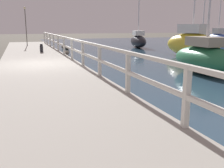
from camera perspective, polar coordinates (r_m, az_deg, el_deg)
name	(u,v)px	position (r m, az deg, el deg)	size (l,w,h in m)	color
ground_plane	(41,70)	(12.44, -15.28, 2.90)	(120.00, 120.00, 0.00)	#4C473D
dock_walkway	(40,67)	(12.42, -15.32, 3.57)	(3.61, 36.00, 0.30)	#9E998E
railing	(77,47)	(12.56, -7.70, 8.01)	(0.10, 32.50, 1.07)	silver
boulder_upstream	(64,47)	(23.91, -10.44, 7.92)	(0.43, 0.39, 0.33)	slate
boulder_downstream	(67,53)	(18.82, -9.86, 6.72)	(0.40, 0.36, 0.30)	gray
boulder_far_strip	(67,48)	(22.69, -9.76, 7.70)	(0.42, 0.38, 0.32)	#666056
mooring_bollard	(41,48)	(17.94, -15.11, 7.58)	(0.21, 0.21, 0.56)	black
dock_lamp	(26,21)	(24.48, -18.31, 12.98)	(0.21, 0.21, 3.32)	#514C47
sailboat_green	(206,58)	(11.75, 19.70, 5.36)	(1.60, 3.95, 6.04)	#236B42
sailboat_white	(202,41)	(26.19, 19.00, 8.88)	(2.53, 4.01, 6.74)	white
sailboat_yellow	(192,43)	(18.16, 17.02, 8.51)	(2.67, 4.25, 6.13)	gold
sailboat_blue	(218,38)	(32.86, 22.05, 9.33)	(1.50, 4.50, 7.56)	#2D4C9E
sailboat_black	(138,40)	(25.09, 5.72, 9.42)	(2.09, 4.35, 6.28)	black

